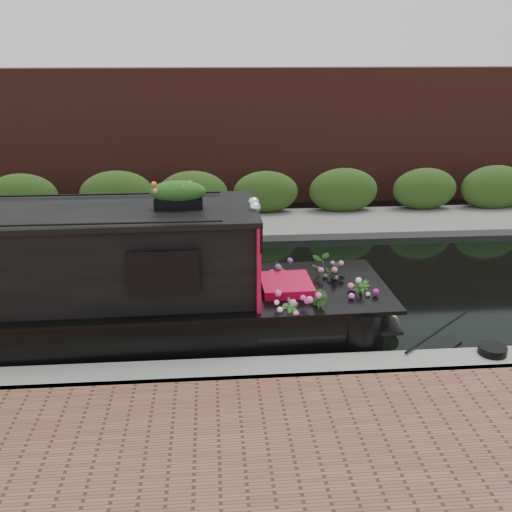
{
  "coord_description": "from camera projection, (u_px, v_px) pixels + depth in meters",
  "views": [
    {
      "loc": [
        0.54,
        -10.39,
        4.56
      ],
      "look_at": [
        1.34,
        -0.6,
        0.95
      ],
      "focal_mm": 40.0,
      "sensor_mm": 36.0,
      "label": 1
    }
  ],
  "objects": [
    {
      "name": "far_hedge",
      "position": [
        192.0,
        219.0,
        16.02
      ],
      "size": [
        40.0,
        1.1,
        2.8
      ],
      "primitive_type": "cube",
      "color": "#284517",
      "rests_on": "ground"
    },
    {
      "name": "coiled_mooring_rope",
      "position": [
        492.0,
        350.0,
        8.51
      ],
      "size": [
        0.42,
        0.42,
        0.12
      ],
      "primitive_type": "cylinder",
      "color": "black",
      "rests_on": "near_bank_coping"
    },
    {
      "name": "far_brick_wall",
      "position": [
        194.0,
        201.0,
        17.99
      ],
      "size": [
        40.0,
        1.0,
        8.0
      ],
      "primitive_type": "cube",
      "color": "#4E211A",
      "rests_on": "ground"
    },
    {
      "name": "rope_fender",
      "position": [
        388.0,
        321.0,
        9.72
      ],
      "size": [
        0.34,
        0.36,
        0.34
      ],
      "primitive_type": "cylinder",
      "rotation": [
        1.57,
        0.0,
        0.0
      ],
      "color": "olive",
      "rests_on": "ground"
    },
    {
      "name": "ground",
      "position": [
        186.0,
        293.0,
        11.25
      ],
      "size": [
        80.0,
        80.0,
        0.0
      ],
      "primitive_type": "plane",
      "color": "black",
      "rests_on": "ground"
    },
    {
      "name": "far_bank_path",
      "position": [
        192.0,
        229.0,
        15.18
      ],
      "size": [
        40.0,
        2.4,
        0.34
      ],
      "primitive_type": "cube",
      "color": "slate",
      "rests_on": "ground"
    },
    {
      "name": "near_bank_coping",
      "position": [
        178.0,
        386.0,
        8.16
      ],
      "size": [
        40.0,
        0.6,
        0.5
      ],
      "primitive_type": "cube",
      "color": "gray",
      "rests_on": "ground"
    }
  ]
}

